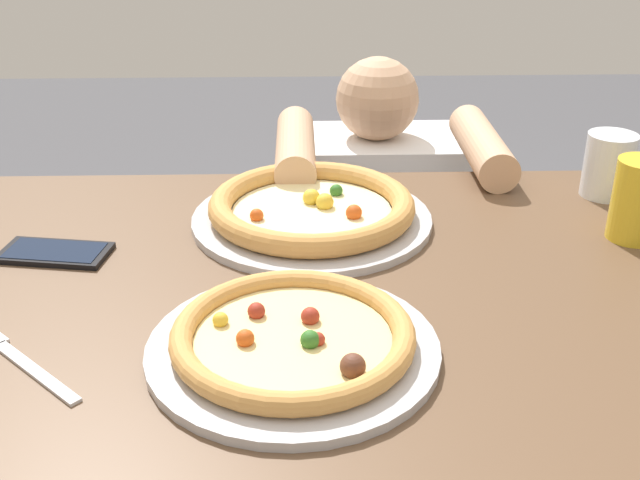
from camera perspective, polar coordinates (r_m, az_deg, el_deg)
name	(u,v)px	position (r m, az deg, el deg)	size (l,w,h in m)	color
dining_table	(315,371)	(1.07, -0.34, -9.42)	(1.17, 0.86, 0.75)	brown
pizza_near	(293,340)	(0.89, -1.96, -7.25)	(0.33, 0.33, 0.04)	#B7B7BC
pizza_far	(309,210)	(1.20, -0.79, 2.18)	(0.36, 0.36, 0.05)	#B7B7BC
drink_cup_colored	(638,199)	(1.22, 22.00, 2.75)	(0.07, 0.07, 0.21)	gold
water_cup_clear	(609,164)	(1.37, 20.13, 5.16)	(0.08, 0.08, 0.10)	silver
fork	(21,360)	(0.95, -20.82, -8.13)	(0.16, 0.15, 0.00)	silver
cell_phone	(55,253)	(1.17, -18.61, -0.88)	(0.16, 0.10, 0.01)	black
diner_seated	(372,274)	(1.78, 3.78, -2.47)	(0.41, 0.52, 0.89)	#333847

